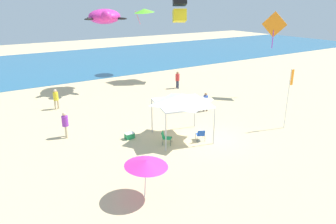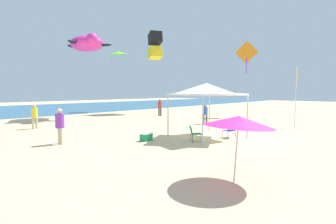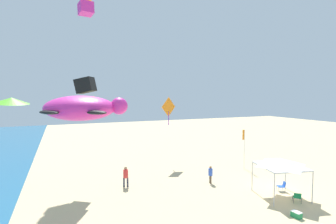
{
  "view_description": "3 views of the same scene",
  "coord_description": "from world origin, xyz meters",
  "px_view_note": "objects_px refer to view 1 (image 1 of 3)",
  "views": [
    {
      "loc": [
        -12.66,
        -14.55,
        8.68
      ],
      "look_at": [
        -2.88,
        0.61,
        2.29
      ],
      "focal_mm": 33.49,
      "sensor_mm": 36.0,
      "label": 1
    },
    {
      "loc": [
        -13.17,
        -6.74,
        2.63
      ],
      "look_at": [
        -1.62,
        3.98,
        1.3
      ],
      "focal_mm": 26.52,
      "sensor_mm": 36.0,
      "label": 2
    },
    {
      "loc": [
        -15.7,
        17.09,
        7.96
      ],
      "look_at": [
        0.64,
        9.97,
        6.83
      ],
      "focal_mm": 26.85,
      "sensor_mm": 36.0,
      "label": 3
    }
  ],
  "objects_px": {
    "banner_flag": "(289,93)",
    "person_watching_sky": "(206,100)",
    "cooler_box": "(130,136)",
    "kite_box_black": "(180,7)",
    "person_beachcomber": "(65,123)",
    "kite_delta_lime": "(144,11)",
    "folding_chair_facing_ocean": "(201,134)",
    "kite_turtle_magenta": "(105,16)",
    "canopy_tent": "(182,99)",
    "folding_chair_left_of_tent": "(165,137)",
    "person_by_tent": "(56,97)",
    "person_far_stroller": "(177,78)",
    "beach_umbrella": "(146,163)",
    "kite_diamond_orange": "(274,26)"
  },
  "relations": [
    {
      "from": "folding_chair_left_of_tent",
      "to": "kite_delta_lime",
      "type": "distance_m",
      "value": 22.67
    },
    {
      "from": "cooler_box",
      "to": "kite_box_black",
      "type": "height_order",
      "value": "kite_box_black"
    },
    {
      "from": "beach_umbrella",
      "to": "folding_chair_facing_ocean",
      "type": "bearing_deg",
      "value": 30.57
    },
    {
      "from": "beach_umbrella",
      "to": "person_beachcomber",
      "type": "distance_m",
      "value": 9.05
    },
    {
      "from": "person_beachcomber",
      "to": "person_watching_sky",
      "type": "xyz_separation_m",
      "value": [
        11.27,
        -0.94,
        -0.11
      ]
    },
    {
      "from": "beach_umbrella",
      "to": "kite_turtle_magenta",
      "type": "bearing_deg",
      "value": 72.2
    },
    {
      "from": "folding_chair_left_of_tent",
      "to": "kite_turtle_magenta",
      "type": "relative_size",
      "value": 0.16
    },
    {
      "from": "cooler_box",
      "to": "person_far_stroller",
      "type": "distance_m",
      "value": 13.4
    },
    {
      "from": "cooler_box",
      "to": "kite_box_black",
      "type": "xyz_separation_m",
      "value": [
        12.24,
        11.89,
        7.85
      ]
    },
    {
      "from": "kite_box_black",
      "to": "person_by_tent",
      "type": "bearing_deg",
      "value": -140.89
    },
    {
      "from": "cooler_box",
      "to": "canopy_tent",
      "type": "bearing_deg",
      "value": -31.11
    },
    {
      "from": "kite_box_black",
      "to": "kite_delta_lime",
      "type": "distance_m",
      "value": 5.71
    },
    {
      "from": "banner_flag",
      "to": "cooler_box",
      "type": "bearing_deg",
      "value": 156.9
    },
    {
      "from": "canopy_tent",
      "to": "folding_chair_facing_ocean",
      "type": "bearing_deg",
      "value": -54.58
    },
    {
      "from": "beach_umbrella",
      "to": "folding_chair_left_of_tent",
      "type": "relative_size",
      "value": 2.49
    },
    {
      "from": "beach_umbrella",
      "to": "kite_delta_lime",
      "type": "distance_m",
      "value": 27.83
    },
    {
      "from": "person_far_stroller",
      "to": "kite_turtle_magenta",
      "type": "bearing_deg",
      "value": 63.52
    },
    {
      "from": "folding_chair_facing_ocean",
      "to": "person_by_tent",
      "type": "relative_size",
      "value": 0.47
    },
    {
      "from": "folding_chair_facing_ocean",
      "to": "folding_chair_left_of_tent",
      "type": "bearing_deg",
      "value": 3.89
    },
    {
      "from": "canopy_tent",
      "to": "kite_box_black",
      "type": "xyz_separation_m",
      "value": [
        9.26,
        13.68,
        5.32
      ]
    },
    {
      "from": "canopy_tent",
      "to": "person_beachcomber",
      "type": "xyz_separation_m",
      "value": [
        -6.46,
        4.31,
        -1.68
      ]
    },
    {
      "from": "canopy_tent",
      "to": "kite_diamond_orange",
      "type": "xyz_separation_m",
      "value": [
        13.06,
        3.93,
        3.83
      ]
    },
    {
      "from": "kite_box_black",
      "to": "kite_diamond_orange",
      "type": "distance_m",
      "value": 10.58
    },
    {
      "from": "kite_box_black",
      "to": "kite_diamond_orange",
      "type": "relative_size",
      "value": 0.97
    },
    {
      "from": "kite_delta_lime",
      "to": "person_far_stroller",
      "type": "bearing_deg",
      "value": -29.29
    },
    {
      "from": "folding_chair_left_of_tent",
      "to": "cooler_box",
      "type": "relative_size",
      "value": 1.26
    },
    {
      "from": "person_far_stroller",
      "to": "folding_chair_facing_ocean",
      "type": "bearing_deg",
      "value": 159.13
    },
    {
      "from": "person_by_tent",
      "to": "kite_turtle_magenta",
      "type": "relative_size",
      "value": 0.35
    },
    {
      "from": "folding_chair_facing_ocean",
      "to": "kite_turtle_magenta",
      "type": "distance_m",
      "value": 17.18
    },
    {
      "from": "banner_flag",
      "to": "person_watching_sky",
      "type": "height_order",
      "value": "banner_flag"
    },
    {
      "from": "folding_chair_left_of_tent",
      "to": "cooler_box",
      "type": "height_order",
      "value": "folding_chair_left_of_tent"
    },
    {
      "from": "canopy_tent",
      "to": "kite_box_black",
      "type": "bearing_deg",
      "value": 55.92
    },
    {
      "from": "person_beachcomber",
      "to": "person_far_stroller",
      "type": "bearing_deg",
      "value": -51.89
    },
    {
      "from": "kite_box_black",
      "to": "canopy_tent",
      "type": "bearing_deg",
      "value": -96.54
    },
    {
      "from": "banner_flag",
      "to": "kite_delta_lime",
      "type": "xyz_separation_m",
      "value": [
        0.57,
        21.81,
        5.01
      ]
    },
    {
      "from": "kite_diamond_orange",
      "to": "person_beachcomber",
      "type": "bearing_deg",
      "value": -115.51
    },
    {
      "from": "beach_umbrella",
      "to": "folding_chair_facing_ocean",
      "type": "distance_m",
      "value": 7.1
    },
    {
      "from": "folding_chair_left_of_tent",
      "to": "cooler_box",
      "type": "xyz_separation_m",
      "value": [
        -1.58,
        2.0,
        -0.27
      ]
    },
    {
      "from": "canopy_tent",
      "to": "folding_chair_facing_ocean",
      "type": "xyz_separation_m",
      "value": [
        0.77,
        -1.08,
        -2.26
      ]
    },
    {
      "from": "kite_turtle_magenta",
      "to": "kite_delta_lime",
      "type": "xyz_separation_m",
      "value": [
        6.92,
        4.51,
        0.35
      ]
    },
    {
      "from": "person_beachcomber",
      "to": "kite_delta_lime",
      "type": "relative_size",
      "value": 0.54
    },
    {
      "from": "person_beachcomber",
      "to": "kite_box_black",
      "type": "relative_size",
      "value": 0.55
    },
    {
      "from": "folding_chair_facing_ocean",
      "to": "banner_flag",
      "type": "distance_m",
      "value": 7.06
    },
    {
      "from": "beach_umbrella",
      "to": "kite_diamond_orange",
      "type": "xyz_separation_m",
      "value": [
        18.3,
        8.56,
        4.79
      ]
    },
    {
      "from": "cooler_box",
      "to": "beach_umbrella",
      "type": "bearing_deg",
      "value": -109.35
    },
    {
      "from": "beach_umbrella",
      "to": "kite_turtle_magenta",
      "type": "height_order",
      "value": "kite_turtle_magenta"
    },
    {
      "from": "person_watching_sky",
      "to": "kite_diamond_orange",
      "type": "height_order",
      "value": "kite_diamond_orange"
    },
    {
      "from": "kite_turtle_magenta",
      "to": "person_by_tent",
      "type": "bearing_deg",
      "value": -40.89
    },
    {
      "from": "banner_flag",
      "to": "folding_chair_facing_ocean",
      "type": "bearing_deg",
      "value": 166.98
    },
    {
      "from": "person_far_stroller",
      "to": "kite_delta_lime",
      "type": "relative_size",
      "value": 0.54
    }
  ]
}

